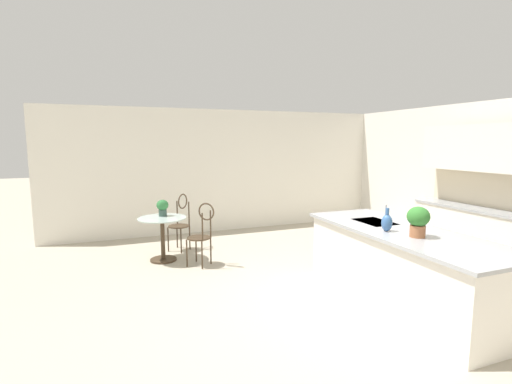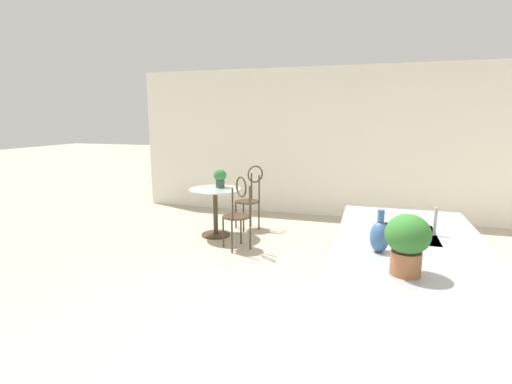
# 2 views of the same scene
# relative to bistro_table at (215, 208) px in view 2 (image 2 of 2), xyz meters

# --- Properties ---
(ground_plane) EXTENTS (40.00, 40.00, 0.00)m
(ground_plane) POSITION_rel_bistro_table_xyz_m (2.47, 1.71, -0.45)
(ground_plane) COLOR #B2A893
(wall_left_window) EXTENTS (0.12, 7.80, 2.70)m
(wall_left_window) POSITION_rel_bistro_table_xyz_m (-1.79, 1.71, 0.90)
(wall_left_window) COLOR silver
(wall_left_window) RESTS_ON ground
(kitchen_island) EXTENTS (2.80, 1.06, 0.92)m
(kitchen_island) POSITION_rel_bistro_table_xyz_m (2.77, 2.56, 0.02)
(kitchen_island) COLOR white
(kitchen_island) RESTS_ON ground
(bistro_table) EXTENTS (0.80, 0.80, 0.74)m
(bistro_table) POSITION_rel_bistro_table_xyz_m (0.00, 0.00, 0.00)
(bistro_table) COLOR #3D2D1E
(bistro_table) RESTS_ON ground
(chair_near_window) EXTENTS (0.54, 0.54, 1.04)m
(chair_near_window) POSITION_rel_bistro_table_xyz_m (-0.54, 0.39, 0.13)
(chair_near_window) COLOR #3D2D1E
(chair_near_window) RESTS_ON ground
(chair_by_island) EXTENTS (0.54, 0.54, 1.04)m
(chair_by_island) POSITION_rel_bistro_table_xyz_m (0.51, 0.55, 0.13)
(chair_by_island) COLOR #3D2D1E
(chair_by_island) RESTS_ON ground
(sink_faucet) EXTENTS (0.02, 0.02, 0.22)m
(sink_faucet) POSITION_rel_bistro_table_xyz_m (2.22, 2.74, 0.58)
(sink_faucet) COLOR #B2B5BA
(sink_faucet) RESTS_ON kitchen_island
(potted_plant_on_table) EXTENTS (0.20, 0.20, 0.28)m
(potted_plant_on_table) POSITION_rel_bistro_table_xyz_m (-0.14, 0.03, 0.45)
(potted_plant_on_table) COLOR #385147
(potted_plant_on_table) RESTS_ON bistro_table
(potted_plant_counter_near) EXTENTS (0.25, 0.25, 0.35)m
(potted_plant_counter_near) POSITION_rel_bistro_table_xyz_m (3.07, 2.47, 0.67)
(potted_plant_counter_near) COLOR #9E603D
(potted_plant_counter_near) RESTS_ON kitchen_island
(vase_on_counter) EXTENTS (0.13, 0.13, 0.29)m
(vase_on_counter) POSITION_rel_bistro_table_xyz_m (2.72, 2.33, 0.58)
(vase_on_counter) COLOR #386099
(vase_on_counter) RESTS_ON kitchen_island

